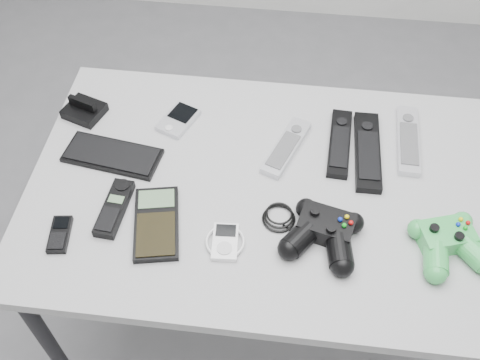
# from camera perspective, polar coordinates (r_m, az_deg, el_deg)

# --- Properties ---
(floor) EXTENTS (3.50, 3.50, 0.00)m
(floor) POSITION_cam_1_polar(r_m,az_deg,el_deg) (1.92, 2.23, -14.20)
(floor) COLOR slate
(floor) RESTS_ON ground
(desk) EXTENTS (1.10, 0.71, 0.74)m
(desk) POSITION_cam_1_polar(r_m,az_deg,el_deg) (1.33, 2.83, -2.36)
(desk) COLOR #969799
(desk) RESTS_ON floor
(pda_keyboard) EXTENTS (0.24, 0.13, 0.01)m
(pda_keyboard) POSITION_cam_1_polar(r_m,az_deg,el_deg) (1.36, -12.84, 2.49)
(pda_keyboard) COLOR black
(pda_keyboard) RESTS_ON desk
(dock_bracket) EXTENTS (0.11, 0.11, 0.05)m
(dock_bracket) POSITION_cam_1_polar(r_m,az_deg,el_deg) (1.47, -15.63, 7.15)
(dock_bracket) COLOR black
(dock_bracket) RESTS_ON desk
(pda) EXTENTS (0.11, 0.13, 0.02)m
(pda) POSITION_cam_1_polar(r_m,az_deg,el_deg) (1.42, -6.30, 6.12)
(pda) COLOR silver
(pda) RESTS_ON desk
(remote_silver_a) EXTENTS (0.11, 0.20, 0.02)m
(remote_silver_a) POSITION_cam_1_polar(r_m,az_deg,el_deg) (1.35, 4.74, 3.38)
(remote_silver_a) COLOR silver
(remote_silver_a) RESTS_ON desk
(remote_black_a) EXTENTS (0.06, 0.21, 0.02)m
(remote_black_a) POSITION_cam_1_polar(r_m,az_deg,el_deg) (1.37, 10.10, 3.76)
(remote_black_a) COLOR black
(remote_black_a) RESTS_ON desk
(remote_black_b) EXTENTS (0.06, 0.24, 0.02)m
(remote_black_b) POSITION_cam_1_polar(r_m,az_deg,el_deg) (1.37, 12.84, 2.93)
(remote_black_b) COLOR black
(remote_black_b) RESTS_ON desk
(remote_silver_b) EXTENTS (0.06, 0.22, 0.02)m
(remote_silver_b) POSITION_cam_1_polar(r_m,az_deg,el_deg) (1.42, 16.71, 3.95)
(remote_silver_b) COLOR silver
(remote_silver_b) RESTS_ON desk
(mobile_phone) EXTENTS (0.05, 0.09, 0.02)m
(mobile_phone) POSITION_cam_1_polar(r_m,az_deg,el_deg) (1.25, -17.85, -5.26)
(mobile_phone) COLOR black
(mobile_phone) RESTS_ON desk
(cordless_handset) EXTENTS (0.06, 0.15, 0.02)m
(cordless_handset) POSITION_cam_1_polar(r_m,az_deg,el_deg) (1.26, -12.65, -2.79)
(cordless_handset) COLOR black
(cordless_handset) RESTS_ON desk
(calculator) EXTENTS (0.13, 0.20, 0.02)m
(calculator) POSITION_cam_1_polar(r_m,az_deg,el_deg) (1.22, -8.49, -4.35)
(calculator) COLOR black
(calculator) RESTS_ON desk
(mp3_player) EXTENTS (0.09, 0.09, 0.02)m
(mp3_player) POSITION_cam_1_polar(r_m,az_deg,el_deg) (1.18, -1.52, -6.28)
(mp3_player) COLOR white
(mp3_player) RESTS_ON desk
(controller_black) EXTENTS (0.31, 0.23, 0.05)m
(controller_black) POSITION_cam_1_polar(r_m,az_deg,el_deg) (1.19, 8.54, -5.15)
(controller_black) COLOR black
(controller_black) RESTS_ON desk
(controller_green) EXTENTS (0.20, 0.20, 0.05)m
(controller_green) POSITION_cam_1_polar(r_m,az_deg,el_deg) (1.24, 20.49, -5.86)
(controller_green) COLOR green
(controller_green) RESTS_ON desk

